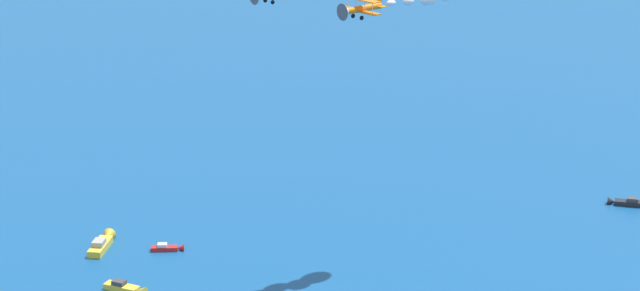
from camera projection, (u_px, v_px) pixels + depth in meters
name	position (u px, v px, depth m)	size (l,w,h in m)	color
motorboat_far_stbd	(102.00, 243.00, 203.69)	(8.99, 3.55, 2.54)	gold
motorboat_trailing	(127.00, 288.00, 187.90)	(4.54, 7.03, 2.01)	gold
motorboat_ahead	(625.00, 202.00, 221.30)	(3.36, 6.93, 1.95)	black
motorboat_mid_cluster	(169.00, 248.00, 202.49)	(1.61, 5.44, 1.56)	#B21E1E
biplane_lead	(360.00, 8.00, 162.65)	(6.58, 6.78, 3.58)	orange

